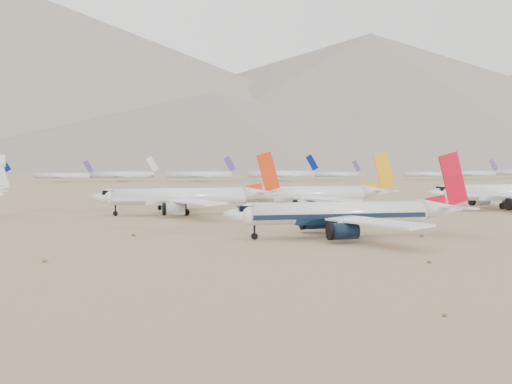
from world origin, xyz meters
TOP-DOWN VIEW (x-y plane):
  - ground at (0.00, 0.00)m, footprint 7000.00×7000.00m
  - main_airliner at (10.31, 4.28)m, footprint 47.32×46.22m
  - row2_navy_widebody at (80.69, 55.71)m, footprint 51.28×50.15m
  - row2_gold_tail at (21.05, 64.28)m, footprint 48.66×47.59m
  - row2_orange_tail at (-14.90, 60.46)m, footprint 48.29×47.24m
  - distant_storage_row at (27.63, 311.69)m, footprint 609.54×59.59m
  - mountain_range at (70.18, 1648.01)m, footprint 7354.00×3024.00m
  - foothills at (526.68, 1100.00)m, footprint 4637.50×1395.00m
  - desert_scrub at (2.86, -34.55)m, footprint 261.14×121.67m

SIDE VIEW (x-z plane):
  - ground at x=0.00m, z-range 0.00..0.00m
  - desert_scrub at x=2.86m, z-range -0.04..0.63m
  - distant_storage_row at x=27.63m, z-range -3.44..12.40m
  - main_airliner at x=10.31m, z-range -3.76..12.94m
  - row2_orange_tail at x=-14.90m, z-range -3.78..13.45m
  - row2_gold_tail at x=21.05m, z-range -3.82..13.51m
  - row2_navy_widebody at x=80.69m, z-range -4.03..14.22m
  - foothills at x=526.68m, z-range -10.35..144.65m
  - mountain_range at x=70.18m, z-range -44.68..425.32m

